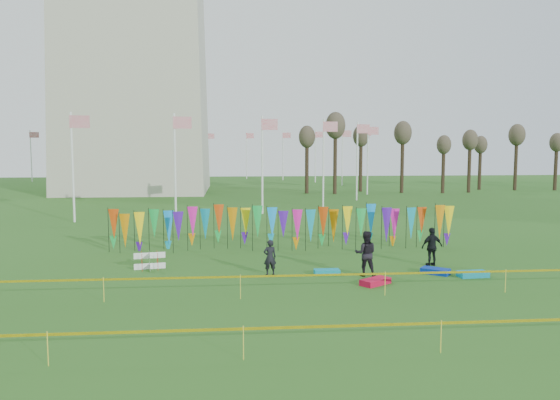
{
  "coord_description": "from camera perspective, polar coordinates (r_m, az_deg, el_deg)",
  "views": [
    {
      "loc": [
        -2.45,
        -20.76,
        5.53
      ],
      "look_at": [
        -0.1,
        6.0,
        2.88
      ],
      "focal_mm": 35.0,
      "sensor_mm": 36.0,
      "label": 1
    }
  ],
  "objects": [
    {
      "name": "banner_row",
      "position": [
        29.37,
        0.37,
        -2.46
      ],
      "size": [
        18.64,
        0.64,
        2.28
      ],
      "color": "black",
      "rests_on": "ground"
    },
    {
      "name": "caution_tape_far",
      "position": [
        14.73,
        4.07,
        -13.22
      ],
      "size": [
        26.0,
        0.02,
        0.9
      ],
      "color": "#FFE705",
      "rests_on": "ground"
    },
    {
      "name": "person_right",
      "position": [
        26.32,
        15.6,
        -4.72
      ],
      "size": [
        1.15,
        0.79,
        1.79
      ],
      "primitive_type": "imported",
      "rotation": [
        0.0,
        0.0,
        3.33
      ],
      "color": "black",
      "rests_on": "ground"
    },
    {
      "name": "person_mid",
      "position": [
        23.7,
        8.95,
        -5.54
      ],
      "size": [
        1.04,
        0.77,
        1.94
      ],
      "primitive_type": "imported",
      "rotation": [
        0.0,
        0.0,
        2.93
      ],
      "color": "black",
      "rests_on": "ground"
    },
    {
      "name": "person_left",
      "position": [
        23.58,
        -1.06,
        -6.02
      ],
      "size": [
        0.62,
        0.49,
        1.54
      ],
      "primitive_type": "imported",
      "rotation": [
        0.0,
        0.0,
        3.3
      ],
      "color": "black",
      "rests_on": "ground"
    },
    {
      "name": "caution_tape_near",
      "position": [
        20.15,
        1.5,
        -8.02
      ],
      "size": [
        26.0,
        0.02,
        0.9
      ],
      "color": "#FFE705",
      "rests_on": "ground"
    },
    {
      "name": "ground",
      "position": [
        21.63,
        1.68,
        -9.19
      ],
      "size": [
        160.0,
        160.0,
        0.0
      ],
      "primitive_type": "plane",
      "color": "#235618",
      "rests_on": "ground"
    },
    {
      "name": "tree_line",
      "position": [
        73.36,
        23.12,
        5.68
      ],
      "size": [
        53.92,
        1.92,
        7.84
      ],
      "color": "#35271A",
      "rests_on": "ground"
    },
    {
      "name": "flagpole_ring",
      "position": [
        69.74,
        -14.58,
        4.2
      ],
      "size": [
        57.4,
        56.16,
        8.0
      ],
      "color": "white",
      "rests_on": "ground"
    },
    {
      "name": "box_kite",
      "position": [
        25.4,
        -13.46,
        -6.2
      ],
      "size": [
        0.71,
        0.71,
        0.78
      ],
      "rotation": [
        0.0,
        0.0,
        0.18
      ],
      "color": "#B6130D",
      "rests_on": "ground"
    },
    {
      "name": "kite_bag_blue",
      "position": [
        24.86,
        15.93,
        -7.15
      ],
      "size": [
        1.3,
        1.22,
        0.25
      ],
      "primitive_type": "cube",
      "rotation": [
        0.0,
        0.0,
        -0.68
      ],
      "color": "#0A30A6",
      "rests_on": "ground"
    },
    {
      "name": "kite_bag_turquoise",
      "position": [
        23.9,
        4.93,
        -7.51
      ],
      "size": [
        1.1,
        0.55,
        0.22
      ],
      "primitive_type": "cube",
      "rotation": [
        0.0,
        0.0,
        0.0
      ],
      "color": "#0B93AE",
      "rests_on": "ground"
    },
    {
      "name": "kite_bag_red",
      "position": [
        22.47,
        9.93,
        -8.39
      ],
      "size": [
        1.41,
        1.24,
        0.24
      ],
      "primitive_type": "cube",
      "rotation": [
        0.0,
        0.0,
        0.62
      ],
      "color": "red",
      "rests_on": "ground"
    },
    {
      "name": "kite_bag_teal",
      "position": [
        24.8,
        19.5,
        -7.3
      ],
      "size": [
        1.3,
        0.71,
        0.24
      ],
      "primitive_type": "cube",
      "rotation": [
        0.0,
        0.0,
        0.09
      ],
      "color": "#0C89A9",
      "rests_on": "ground"
    }
  ]
}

